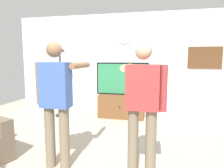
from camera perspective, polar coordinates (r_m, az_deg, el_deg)
name	(u,v)px	position (r m, az deg, el deg)	size (l,w,h in m)	color
back_wall	(129,65)	(5.62, 4.60, 5.24)	(6.40, 0.10, 2.70)	silver
tv_stand	(122,106)	(5.44, 2.66, -6.06)	(1.17, 0.52, 0.59)	brown
television	(122,79)	(5.37, 2.80, 1.43)	(1.34, 0.07, 0.83)	black
wall_clock	(124,37)	(5.60, 3.36, 12.62)	(0.33, 0.33, 0.03)	white
framed_picture	(205,58)	(5.58, 24.11, 6.63)	(0.78, 0.04, 0.53)	brown
floor_lamp	(60,66)	(5.60, -14.03, 4.69)	(0.32, 0.32, 1.84)	black
person_standing_nearer_lamp	(56,98)	(2.95, -15.01, -3.77)	(0.58, 0.78, 1.76)	#7A6B56
person_standing_nearer_couch	(143,102)	(2.68, 8.40, -4.93)	(0.60, 0.78, 1.73)	#7A6B56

